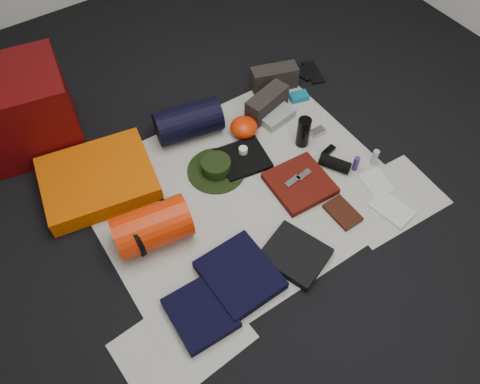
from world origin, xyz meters
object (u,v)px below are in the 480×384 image
red_cabinet (18,111)px  stuff_sack (152,227)px  paperback_book (343,213)px  water_bottle (303,132)px  compact_camera (318,132)px  navy_duffel (188,122)px  sleeping_pad (98,179)px

red_cabinet → stuff_sack: red_cabinet is taller
stuff_sack → paperback_book: (0.91, -0.43, -0.10)m
water_bottle → compact_camera: bearing=2.6°
water_bottle → paperback_book: water_bottle is taller
navy_duffel → paperback_book: (0.39, -0.97, -0.09)m
red_cabinet → compact_camera: (1.47, -0.93, -0.22)m
water_bottle → paperback_book: size_ratio=1.03×
sleeping_pad → paperback_book: bearing=-42.0°
sleeping_pad → red_cabinet: bearing=109.8°
sleeping_pad → paperback_book: sleeping_pad is taller
red_cabinet → navy_duffel: 0.96m
sleeping_pad → navy_duffel: (0.62, 0.06, 0.05)m
red_cabinet → compact_camera: bearing=-21.9°
stuff_sack → paperback_book: size_ratio=1.99×
water_bottle → sleeping_pad: bearing=161.4°
water_bottle → paperback_book: bearing=-104.3°
navy_duffel → compact_camera: navy_duffel is taller
navy_duffel → paperback_book: 1.05m
sleeping_pad → compact_camera: bearing=-16.6°
stuff_sack → compact_camera: bearing=4.9°
red_cabinet → paperback_book: (1.21, -1.46, -0.22)m
compact_camera → water_bottle: bearing=-176.0°
red_cabinet → compact_camera: size_ratio=6.63×
red_cabinet → water_bottle: size_ratio=2.95×
sleeping_pad → paperback_book: 1.36m
stuff_sack → navy_duffel: (0.53, 0.54, -0.01)m
red_cabinet → water_bottle: (1.34, -0.94, -0.14)m
sleeping_pad → navy_duffel: navy_duffel is taller
sleeping_pad → water_bottle: bearing=-18.6°
navy_duffel → paperback_book: bearing=-56.5°
stuff_sack → compact_camera: stuff_sack is taller
sleeping_pad → compact_camera: sleeping_pad is taller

